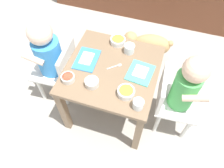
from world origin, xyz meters
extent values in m
plane|color=#9E998E|center=(0.00, 0.00, 0.00)|extent=(7.00, 7.00, 0.00)
cube|color=#7A6047|center=(0.00, 0.00, 0.47)|extent=(0.57, 0.57, 0.03)
cube|color=#7A6047|center=(-0.26, -0.26, 0.23)|extent=(0.04, 0.04, 0.45)
cube|color=#7A6047|center=(0.26, -0.26, 0.23)|extent=(0.04, 0.04, 0.45)
cube|color=#7A6047|center=(-0.26, 0.26, 0.23)|extent=(0.04, 0.04, 0.45)
cube|color=#7A6047|center=(0.26, 0.26, 0.23)|extent=(0.04, 0.04, 0.45)
cube|color=white|center=(-0.46, 0.01, 0.28)|extent=(0.30, 0.30, 0.02)
cube|color=white|center=(-0.33, 0.02, 0.40)|extent=(0.04, 0.27, 0.22)
cylinder|color=#388CD8|center=(-0.46, 0.01, 0.42)|extent=(0.18, 0.18, 0.27)
sphere|color=beige|center=(-0.47, 0.01, 0.63)|extent=(0.16, 0.16, 0.16)
cylinder|color=white|center=(-0.56, 0.11, 0.14)|extent=(0.03, 0.03, 0.27)
cylinder|color=white|center=(-0.55, -0.09, 0.14)|extent=(0.03, 0.03, 0.27)
cylinder|color=white|center=(-0.36, 0.12, 0.14)|extent=(0.03, 0.03, 0.27)
cylinder|color=white|center=(-0.35, -0.08, 0.14)|extent=(0.03, 0.03, 0.27)
cylinder|color=beige|center=(-0.51, 0.11, 0.49)|extent=(0.15, 0.05, 0.09)
cylinder|color=beige|center=(-0.50, -0.09, 0.49)|extent=(0.15, 0.05, 0.09)
cube|color=white|center=(0.46, 0.01, 0.28)|extent=(0.30, 0.30, 0.02)
cube|color=white|center=(0.33, 0.00, 0.40)|extent=(0.04, 0.27, 0.22)
cylinder|color=#4CB259|center=(0.46, 0.01, 0.43)|extent=(0.16, 0.16, 0.27)
sphere|color=beige|center=(0.47, 0.01, 0.63)|extent=(0.15, 0.15, 0.15)
cylinder|color=white|center=(0.56, -0.08, 0.14)|extent=(0.03, 0.03, 0.27)
cylinder|color=white|center=(0.55, 0.12, 0.14)|extent=(0.03, 0.03, 0.27)
cylinder|color=white|center=(0.36, -0.09, 0.14)|extent=(0.03, 0.03, 0.27)
cylinder|color=white|center=(0.35, 0.11, 0.14)|extent=(0.03, 0.03, 0.27)
cylinder|color=beige|center=(0.51, -0.07, 0.49)|extent=(0.15, 0.05, 0.09)
cylinder|color=beige|center=(0.50, 0.10, 0.49)|extent=(0.15, 0.05, 0.09)
ellipsoid|color=tan|center=(0.17, 0.56, 0.21)|extent=(0.34, 0.20, 0.20)
sphere|color=tan|center=(-0.01, 0.53, 0.26)|extent=(0.12, 0.12, 0.12)
sphere|color=black|center=(-0.05, 0.52, 0.25)|extent=(0.05, 0.05, 0.05)
torus|color=green|center=(0.03, 0.53, 0.24)|extent=(0.04, 0.10, 0.10)
sphere|color=tan|center=(0.32, 0.58, 0.25)|extent=(0.05, 0.05, 0.05)
cylinder|color=tan|center=(0.08, 0.59, 0.06)|extent=(0.04, 0.04, 0.13)
cylinder|color=tan|center=(0.09, 0.50, 0.06)|extent=(0.04, 0.04, 0.13)
cylinder|color=tan|center=(0.25, 0.62, 0.06)|extent=(0.04, 0.04, 0.13)
cylinder|color=tan|center=(0.26, 0.53, 0.06)|extent=(0.04, 0.04, 0.13)
cube|color=#388CD8|center=(-0.18, 0.02, 0.48)|extent=(0.14, 0.20, 0.01)
cube|color=white|center=(-0.18, 0.02, 0.49)|extent=(0.08, 0.11, 0.01)
cube|color=#4CC6BC|center=(0.18, 0.02, 0.48)|extent=(0.16, 0.18, 0.01)
cube|color=white|center=(0.18, 0.02, 0.49)|extent=(0.09, 0.10, 0.01)
cylinder|color=white|center=(0.06, 0.17, 0.51)|extent=(0.07, 0.07, 0.06)
cylinder|color=silver|center=(0.06, 0.17, 0.49)|extent=(0.06, 0.06, 0.03)
cylinder|color=white|center=(0.22, -0.21, 0.51)|extent=(0.06, 0.06, 0.06)
cylinder|color=silver|center=(0.22, -0.21, 0.49)|extent=(0.05, 0.05, 0.03)
cylinder|color=silver|center=(-0.07, -0.15, 0.50)|extent=(0.08, 0.08, 0.04)
cylinder|color=#D84C33|center=(-0.07, -0.15, 0.52)|extent=(0.07, 0.07, 0.01)
cylinder|color=silver|center=(-0.22, -0.16, 0.50)|extent=(0.08, 0.08, 0.04)
cylinder|color=#D84C33|center=(-0.22, -0.16, 0.51)|extent=(0.07, 0.07, 0.01)
cylinder|color=white|center=(-0.03, 0.23, 0.50)|extent=(0.10, 0.10, 0.04)
cylinder|color=gold|center=(-0.03, 0.23, 0.51)|extent=(0.08, 0.08, 0.01)
cylinder|color=white|center=(0.13, -0.15, 0.50)|extent=(0.10, 0.10, 0.04)
cylinder|color=gold|center=(0.13, -0.15, 0.51)|extent=(0.08, 0.08, 0.01)
cylinder|color=silver|center=(0.00, 0.01, 0.48)|extent=(0.06, 0.05, 0.01)
ellipsoid|color=silver|center=(0.04, 0.04, 0.48)|extent=(0.03, 0.03, 0.01)
camera|label=1|loc=(0.26, -0.81, 1.51)|focal=34.61mm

